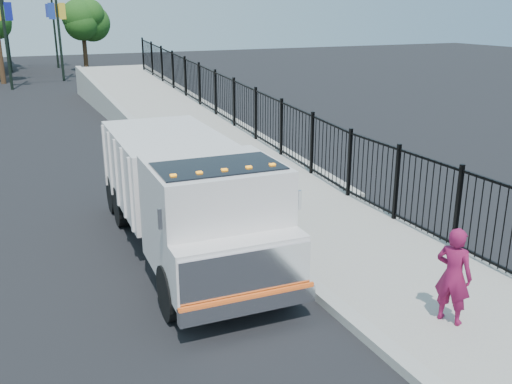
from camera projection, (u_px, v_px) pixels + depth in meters
name	position (u px, v px, depth m)	size (l,w,h in m)	color
ground	(307.00, 286.00, 10.71)	(120.00, 120.00, 0.00)	black
sidewalk	(463.00, 310.00, 9.73)	(3.55, 12.00, 0.12)	#9E998E
curb	(370.00, 335.00, 8.96)	(0.30, 12.00, 0.16)	#ADAAA3
ramp	(170.00, 126.00, 25.38)	(3.95, 24.00, 1.70)	#9E998E
iron_fence	(234.00, 118.00, 22.22)	(0.10, 28.00, 1.80)	black
truck	(187.00, 191.00, 11.76)	(2.63, 7.32, 2.48)	black
worker	(453.00, 276.00, 9.06)	(0.59, 0.39, 1.62)	maroon
light_pole_0	(9.00, 19.00, 35.35)	(3.77, 0.22, 8.00)	black
light_pole_1	(53.00, 18.00, 39.61)	(3.78, 0.22, 8.00)	black
light_pole_2	(9.00, 16.00, 45.34)	(3.78, 0.22, 8.00)	black
light_pole_3	(49.00, 16.00, 48.44)	(3.78, 0.22, 8.00)	black
tree_1	(82.00, 22.00, 46.09)	(2.74, 2.74, 5.37)	#382314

